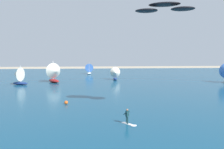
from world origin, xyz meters
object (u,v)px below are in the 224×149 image
object	(u,v)px
kitesurfer	(128,119)
marker_buoy	(66,102)
sailboat_anchored_offshore	(90,69)
sailboat_far_right	(115,73)
kite	(164,8)
sailboat_mid_left	(18,76)
sailboat_far_left	(55,73)

from	to	relation	value
kitesurfer	marker_buoy	xyz separation A→B (m)	(-7.91, 10.09, -0.33)
kitesurfer	sailboat_anchored_offshore	distance (m)	55.59
sailboat_far_right	sailboat_anchored_offshore	bearing A→B (deg)	113.50
kite	kitesurfer	bearing A→B (deg)	-140.12
sailboat_mid_left	sailboat_far_left	xyz separation A→B (m)	(8.01, 2.92, 0.39)
sailboat_anchored_offshore	marker_buoy	world-z (taller)	sailboat_anchored_offshore
sailboat_anchored_offshore	sailboat_far_right	world-z (taller)	sailboat_anchored_offshore
marker_buoy	kitesurfer	bearing A→B (deg)	-51.90
sailboat_anchored_offshore	sailboat_far_left	world-z (taller)	sailboat_far_left
sailboat_far_left	sailboat_anchored_offshore	bearing A→B (deg)	69.29
sailboat_far_right	marker_buoy	size ratio (longest dim) A/B	7.13
kite	sailboat_mid_left	world-z (taller)	kite
kite	sailboat_anchored_offshore	distance (m)	53.50
kitesurfer	kite	xyz separation A→B (m)	(4.85, 4.05, 12.52)
kitesurfer	sailboat_far_right	size ratio (longest dim) A/B	0.48
sailboat_anchored_offshore	kitesurfer	bearing A→B (deg)	-84.26
kitesurfer	sailboat_far_left	size ratio (longest dim) A/B	0.34
sailboat_mid_left	kite	bearing A→B (deg)	-45.73
sailboat_far_right	kitesurfer	bearing A→B (deg)	-92.67
sailboat_anchored_offshore	sailboat_far_right	xyz separation A→B (m)	(7.35, -16.91, -0.04)
kitesurfer	sailboat_far_right	distance (m)	38.45
sailboat_mid_left	kitesurfer	bearing A→B (deg)	-55.29
sailboat_mid_left	sailboat_far_right	size ratio (longest dim) A/B	1.18
kite	sailboat_far_left	xyz separation A→B (m)	(-18.42, 30.05, -10.63)
kite	marker_buoy	size ratio (longest dim) A/B	13.72
sailboat_anchored_offshore	marker_buoy	xyz separation A→B (m)	(-2.34, -45.21, -1.55)
sailboat_far_left	marker_buoy	world-z (taller)	sailboat_far_left
kitesurfer	sailboat_anchored_offshore	xyz separation A→B (m)	(-5.56, 55.30, 1.22)
kitesurfer	sailboat_mid_left	bearing A→B (deg)	124.71
kitesurfer	sailboat_far_right	world-z (taller)	sailboat_far_right
sailboat_far_left	marker_buoy	xyz separation A→B (m)	(5.67, -24.01, -2.22)
sailboat_mid_left	marker_buoy	xyz separation A→B (m)	(13.68, -21.09, -1.82)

